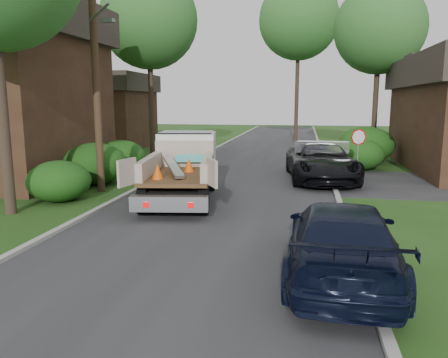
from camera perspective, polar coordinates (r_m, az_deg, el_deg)
ground at (r=12.50m, az=-2.77°, el=-7.06°), size 120.00×120.00×0.00m
road at (r=22.12m, az=3.09°, el=0.46°), size 8.00×90.00×0.02m
curb_left at (r=22.98m, az=-7.11°, el=0.90°), size 0.20×90.00×0.12m
curb_right at (r=21.98m, az=13.75°, el=0.27°), size 0.20×90.00×0.12m
stop_sign at (r=20.87m, az=17.12°, el=4.37°), size 0.71×0.32×2.48m
utility_pole at (r=18.60m, az=-16.43°, el=14.26°), size 2.42×1.25×10.00m
house_left_far at (r=37.35m, az=-15.62°, el=8.70°), size 7.56×7.56×6.00m
hedge_left_a at (r=17.39m, az=-20.75°, el=-0.25°), size 2.34×2.34×1.53m
hedge_left_b at (r=20.53m, az=-16.51°, el=1.95°), size 2.86×2.86×1.87m
hedge_left_c at (r=23.81m, az=-13.37°, el=2.94°), size 2.60×2.60×1.70m
hedge_right_a at (r=24.99m, az=17.33°, el=3.08°), size 2.60×2.60×1.70m
hedge_right_b at (r=28.01m, az=18.06°, el=4.27°), size 3.38×3.38×2.21m
tree_left_far at (r=30.87m, az=-9.78°, el=19.78°), size 6.40×6.40×12.20m
tree_right_far at (r=32.36m, az=19.67°, el=18.00°), size 6.00×6.00×11.50m
tree_left_back at (r=30.25m, az=-24.95°, el=19.23°), size 6.00×6.00×12.00m
tree_center_far at (r=42.28m, az=9.75°, el=19.83°), size 7.20×7.20×14.60m
flatbed_truck at (r=17.37m, az=-5.24°, el=2.24°), size 3.62×6.78×2.45m
black_pickup at (r=21.13m, az=12.60°, el=2.21°), size 3.61×6.67×1.78m
navy_suv at (r=9.62m, az=15.12°, el=-7.69°), size 2.43×5.59×1.60m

